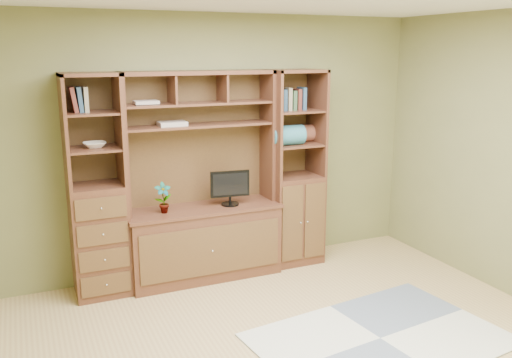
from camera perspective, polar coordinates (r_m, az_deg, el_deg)
name	(u,v)px	position (r m, az deg, el deg)	size (l,w,h in m)	color
room	(312,189)	(3.77, 5.91, -1.04)	(4.60, 4.10, 2.64)	tan
center_hutch	(203,178)	(5.30, -5.64, 0.10)	(1.54, 0.53, 2.05)	#502B1C
left_tower	(96,187)	(5.12, -16.46, -0.84)	(0.50, 0.45, 2.05)	#502B1C
right_tower	(294,168)	(5.72, 4.03, 1.13)	(0.55, 0.45, 2.05)	#502B1C
rug	(380,339)	(4.58, 12.96, -16.07)	(1.93, 1.29, 0.01)	#9DA2A3
monitor	(230,182)	(5.36, -2.76, -0.28)	(0.39, 0.18, 0.48)	black
orchid	(163,198)	(5.19, -9.74, -1.97)	(0.16, 0.11, 0.30)	#955732
magazines	(172,124)	(5.21, -8.82, 5.78)	(0.26, 0.19, 0.04)	#B2A397
bowl	(95,145)	(5.05, -16.63, 3.46)	(0.20, 0.20, 0.05)	white
blanket_teal	(287,135)	(5.56, 3.27, 4.62)	(0.35, 0.20, 0.20)	teal
blanket_red	(301,133)	(5.79, 4.78, 4.81)	(0.32, 0.18, 0.18)	brown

